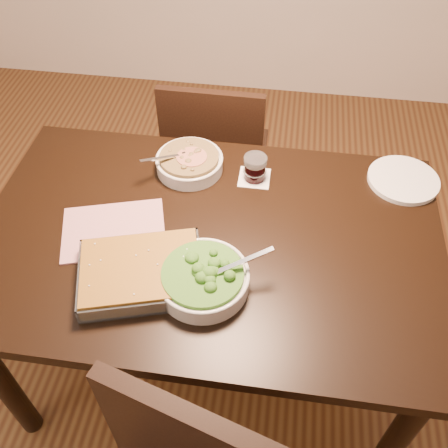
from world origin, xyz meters
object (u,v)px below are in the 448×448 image
dinner_plate (403,180)px  chair_far (216,155)px  table (209,256)px  stew_bowl (189,162)px  broccoli_bowl (203,278)px  baking_dish (141,272)px  wine_tumbler (255,167)px

dinner_plate → chair_far: 0.82m
chair_far → table: bearing=97.9°
stew_bowl → dinner_plate: stew_bowl is taller
broccoli_bowl → chair_far: chair_far is taller
stew_bowl → baking_dish: 0.47m
stew_bowl → broccoli_bowl: broccoli_bowl is taller
table → dinner_plate: dinner_plate is taller
baking_dish → broccoli_bowl: bearing=-15.9°
broccoli_bowl → dinner_plate: bearing=41.1°
stew_bowl → chair_far: chair_far is taller
wine_tumbler → stew_bowl: bearing=176.5°
table → chair_far: 0.72m
stew_bowl → baking_dish: size_ratio=0.58×
stew_bowl → wine_tumbler: bearing=-3.5°
wine_tumbler → dinner_plate: bearing=6.2°
stew_bowl → chair_far: 0.50m
wine_tumbler → dinner_plate: (0.49, 0.05, -0.04)m
baking_dish → chair_far: bearing=69.3°
table → stew_bowl: stew_bowl is taller
broccoli_bowl → chair_far: (-0.10, 0.87, -0.30)m
table → baking_dish: baking_dish is taller
broccoli_bowl → wine_tumbler: broccoli_bowl is taller
stew_bowl → baking_dish: (-0.04, -0.47, -0.00)m
broccoli_bowl → table: bearing=95.0°
table → chair_far: (-0.09, 0.69, -0.17)m
dinner_plate → chair_far: size_ratio=0.27×
stew_bowl → broccoli_bowl: (0.13, -0.47, 0.00)m
baking_dish → chair_far: (0.07, 0.87, -0.29)m
broccoli_bowl → wine_tumbler: bearing=78.4°
chair_far → baking_dish: bearing=86.2°
stew_bowl → baking_dish: stew_bowl is taller
table → baking_dish: 0.27m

